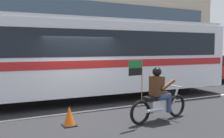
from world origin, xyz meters
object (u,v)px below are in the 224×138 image
at_px(motorcycle_with_rider, 159,98).
at_px(fire_hydrant, 131,75).
at_px(transit_bus, 73,54).
at_px(parked_hatchback_downstreet, 221,68).
at_px(traffic_cone, 69,116).

bearing_deg(motorcycle_with_rider, fire_hydrant, 65.46).
bearing_deg(transit_bus, parked_hatchback_downstreet, 7.85).
relative_size(transit_bus, parked_hatchback_downstreet, 3.03).
height_order(transit_bus, fire_hydrant, transit_bus).
xyz_separation_m(parked_hatchback_downstreet, fire_hydrant, (-5.63, 1.57, -0.33)).
height_order(motorcycle_with_rider, traffic_cone, motorcycle_with_rider).
xyz_separation_m(transit_bus, fire_hydrant, (4.42, 2.96, -1.37)).
xyz_separation_m(motorcycle_with_rider, fire_hydrant, (3.06, 6.69, -0.15)).
distance_m(transit_bus, fire_hydrant, 5.49).
distance_m(transit_bus, parked_hatchback_downstreet, 10.20).
bearing_deg(traffic_cone, fire_hydrant, 47.39).
distance_m(motorcycle_with_rider, fire_hydrant, 7.36).
distance_m(parked_hatchback_downstreet, traffic_cone, 12.01).
bearing_deg(parked_hatchback_downstreet, traffic_cone, -158.33).
xyz_separation_m(transit_bus, traffic_cone, (-1.09, -3.04, -1.63)).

